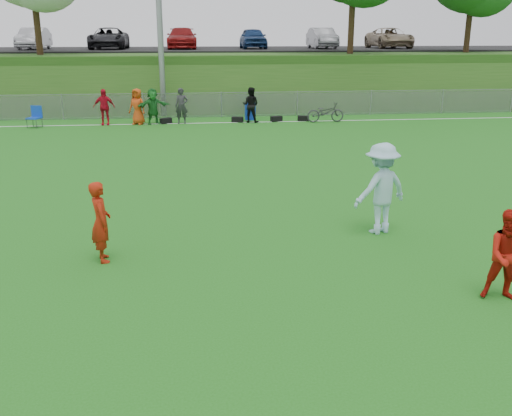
{
  "coord_description": "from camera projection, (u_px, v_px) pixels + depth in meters",
  "views": [
    {
      "loc": [
        -1.68,
        -9.84,
        4.26
      ],
      "look_at": [
        -0.47,
        0.5,
        1.03
      ],
      "focal_mm": 40.0,
      "sensor_mm": 36.0,
      "label": 1
    }
  ],
  "objects": [
    {
      "name": "fence",
      "position": [
        221.0,
        104.0,
        29.56
      ],
      "size": [
        58.0,
        0.06,
        1.3
      ],
      "color": "gray",
      "rests_on": "ground"
    },
    {
      "name": "parking_lot",
      "position": [
        210.0,
        49.0,
        41.18
      ],
      "size": [
        120.0,
        12.0,
        0.1
      ],
      "primitive_type": "cube",
      "color": "black",
      "rests_on": "berm"
    },
    {
      "name": "ground",
      "position": [
        284.0,
        267.0,
        10.78
      ],
      "size": [
        120.0,
        120.0,
        0.0
      ],
      "primitive_type": "plane",
      "color": "#1D6415",
      "rests_on": "ground"
    },
    {
      "name": "player_red_center",
      "position": [
        509.0,
        256.0,
        9.26
      ],
      "size": [
        0.9,
        0.79,
        1.55
      ],
      "primitive_type": "imported",
      "rotation": [
        0.0,
        0.0,
        -0.31
      ],
      "color": "#AF160C",
      "rests_on": "ground"
    },
    {
      "name": "camp_chair",
      "position": [
        35.0,
        121.0,
        26.39
      ],
      "size": [
        0.7,
        0.7,
        0.99
      ],
      "rotation": [
        0.0,
        0.0,
        -0.32
      ],
      "color": "#103DB4",
      "rests_on": "ground"
    },
    {
      "name": "spectator_row",
      "position": [
        167.0,
        106.0,
        27.3
      ],
      "size": [
        7.99,
        1.04,
        1.69
      ],
      "color": "red",
      "rests_on": "ground"
    },
    {
      "name": "car_row",
      "position": [
        194.0,
        38.0,
        39.88
      ],
      "size": [
        32.04,
        5.18,
        1.44
      ],
      "color": "silver",
      "rests_on": "parking_lot"
    },
    {
      "name": "bicycle",
      "position": [
        325.0,
        112.0,
        27.9
      ],
      "size": [
        1.86,
        0.72,
        0.96
      ],
      "primitive_type": "imported",
      "rotation": [
        0.0,
        0.0,
        1.62
      ],
      "color": "#2D2D2F",
      "rests_on": "ground"
    },
    {
      "name": "player_blue",
      "position": [
        381.0,
        189.0,
        12.37
      ],
      "size": [
        1.47,
        1.15,
        2.0
      ],
      "primitive_type": "imported",
      "rotation": [
        0.0,
        0.0,
        3.5
      ],
      "color": "#9FCCDD",
      "rests_on": "ground"
    },
    {
      "name": "player_red_left",
      "position": [
        101.0,
        222.0,
        10.87
      ],
      "size": [
        0.52,
        0.66,
        1.58
      ],
      "primitive_type": "imported",
      "rotation": [
        0.0,
        0.0,
        1.84
      ],
      "color": "#A81E0B",
      "rests_on": "ground"
    },
    {
      "name": "sideline_far",
      "position": [
        224.0,
        123.0,
        27.86
      ],
      "size": [
        60.0,
        0.1,
        0.01
      ],
      "primitive_type": "cube",
      "color": "white",
      "rests_on": "ground"
    },
    {
      "name": "gear_bags",
      "position": [
        246.0,
        119.0,
        28.04
      ],
      "size": [
        7.37,
        0.55,
        0.26
      ],
      "color": "black",
      "rests_on": "ground"
    },
    {
      "name": "recycling_bin",
      "position": [
        250.0,
        111.0,
        28.71
      ],
      "size": [
        0.57,
        0.57,
        0.83
      ],
      "primitive_type": "cylinder",
      "rotation": [
        0.0,
        0.0,
        -0.02
      ],
      "color": "#1030AE",
      "rests_on": "ground"
    },
    {
      "name": "berm",
      "position": [
        212.0,
        73.0,
        39.75
      ],
      "size": [
        120.0,
        18.0,
        3.0
      ],
      "primitive_type": "cube",
      "color": "#245116",
      "rests_on": "ground"
    }
  ]
}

